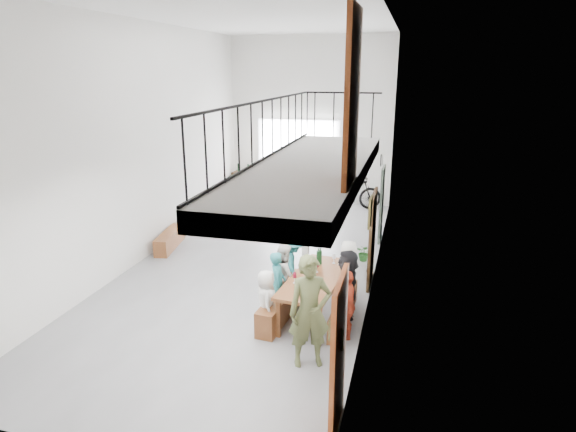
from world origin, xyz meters
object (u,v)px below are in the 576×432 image
(side_bench, at_px, (170,240))
(bicycle_near, at_px, (309,192))
(oak_barrel, at_px, (243,190))
(serving_counter, at_px, (259,187))
(host_standing, at_px, (310,312))
(bench_inner, at_px, (284,302))
(tasting_table, at_px, (316,281))

(side_bench, height_order, bicycle_near, bicycle_near)
(oak_barrel, xyz_separation_m, serving_counter, (0.38, 0.53, 0.01))
(serving_counter, xyz_separation_m, host_standing, (3.81, -9.22, 0.41))
(bench_inner, relative_size, bicycle_near, 1.37)
(tasting_table, relative_size, host_standing, 1.23)
(bench_inner, distance_m, host_standing, 1.80)
(side_bench, bearing_deg, tasting_table, -30.88)
(oak_barrel, bearing_deg, tasting_table, -61.05)
(oak_barrel, bearing_deg, bicycle_near, 12.35)
(bicycle_near, bearing_deg, tasting_table, -153.85)
(tasting_table, bearing_deg, bicycle_near, 109.56)
(tasting_table, relative_size, side_bench, 1.46)
(bicycle_near, bearing_deg, side_bench, 166.17)
(serving_counter, bearing_deg, bench_inner, -64.78)
(tasting_table, bearing_deg, side_bench, 155.53)
(tasting_table, distance_m, serving_counter, 8.52)
(oak_barrel, bearing_deg, bench_inner, -64.89)
(bench_inner, height_order, serving_counter, serving_counter)
(serving_counter, bearing_deg, oak_barrel, -121.36)
(tasting_table, xyz_separation_m, bicycle_near, (-1.79, 7.67, -0.31))
(host_standing, bearing_deg, serving_counter, 89.55)
(tasting_table, xyz_separation_m, oak_barrel, (-3.98, 7.19, -0.23))
(side_bench, relative_size, serving_counter, 0.83)
(bicycle_near, bearing_deg, bench_inner, -158.14)
(oak_barrel, relative_size, bicycle_near, 0.63)
(oak_barrel, height_order, serving_counter, serving_counter)
(oak_barrel, distance_m, bicycle_near, 2.24)
(tasting_table, height_order, host_standing, host_standing)
(bench_inner, xyz_separation_m, host_standing, (0.80, -1.47, 0.66))
(side_bench, bearing_deg, oak_barrel, 85.33)
(side_bench, bearing_deg, serving_counter, 81.66)
(side_bench, bearing_deg, bench_inner, -35.08)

